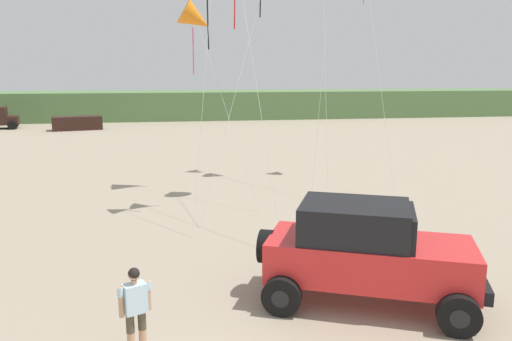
{
  "coord_description": "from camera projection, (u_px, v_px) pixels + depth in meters",
  "views": [
    {
      "loc": [
        -0.43,
        -6.25,
        5.05
      ],
      "look_at": [
        1.23,
        3.89,
        3.01
      ],
      "focal_mm": 34.88,
      "sensor_mm": 36.0,
      "label": 1
    }
  ],
  "objects": [
    {
      "name": "kite_red_delta",
      "position": [
        196.0,
        19.0,
        20.9
      ],
      "size": [
        2.8,
        5.35,
        8.13
      ],
      "color": "orange",
      "rests_on": "ground_plane"
    },
    {
      "name": "person_watching",
      "position": [
        135.0,
        306.0,
        8.9
      ],
      "size": [
        0.58,
        0.42,
        1.67
      ],
      "color": "tan",
      "rests_on": "ground_plane"
    },
    {
      "name": "dune_ridge",
      "position": [
        145.0,
        105.0,
        54.64
      ],
      "size": [
        90.0,
        8.15,
        2.97
      ],
      "primitive_type": "cube",
      "color": "#567A47",
      "rests_on": "ground_plane"
    },
    {
      "name": "jeep",
      "position": [
        366.0,
        251.0,
        10.89
      ],
      "size": [
        5.0,
        3.89,
        2.26
      ],
      "color": "red",
      "rests_on": "ground_plane"
    },
    {
      "name": "distant_sedan",
      "position": [
        77.0,
        123.0,
        44.12
      ],
      "size": [
        4.47,
        2.59,
        1.2
      ],
      "primitive_type": "cube",
      "rotation": [
        0.0,
        0.0,
        0.22
      ],
      "color": "black",
      "rests_on": "ground_plane"
    }
  ]
}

